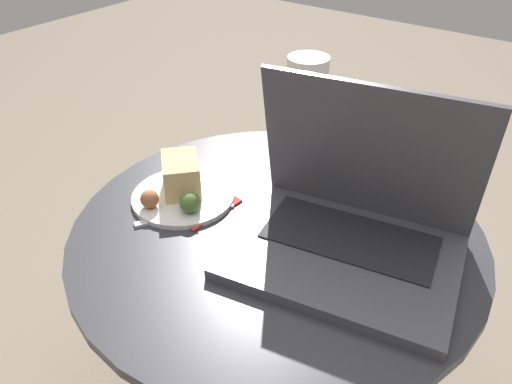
% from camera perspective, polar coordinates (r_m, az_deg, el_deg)
% --- Properties ---
extents(table, '(0.67, 0.67, 0.52)m').
position_cam_1_polar(table, '(0.91, 2.15, -10.65)').
color(table, black).
rests_on(table, ground_plane).
extents(napkin, '(0.17, 0.13, 0.00)m').
position_cam_1_polar(napkin, '(0.89, -7.90, -0.54)').
color(napkin, '#B7332D').
rests_on(napkin, table).
extents(laptop, '(0.37, 0.30, 0.25)m').
position_cam_1_polar(laptop, '(0.76, 10.86, -3.33)').
color(laptop, '#47474C').
rests_on(laptop, table).
extents(beer_glass, '(0.07, 0.07, 0.22)m').
position_cam_1_polar(beer_glass, '(0.91, 5.62, 8.51)').
color(beer_glass, gold).
rests_on(beer_glass, table).
extents(snack_plate, '(0.18, 0.18, 0.07)m').
position_cam_1_polar(snack_plate, '(0.88, -8.54, 0.63)').
color(snack_plate, silver).
rests_on(snack_plate, table).
extents(fork, '(0.10, 0.15, 0.00)m').
position_cam_1_polar(fork, '(0.85, -7.29, -2.28)').
color(fork, '#B2B2B7').
rests_on(fork, table).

